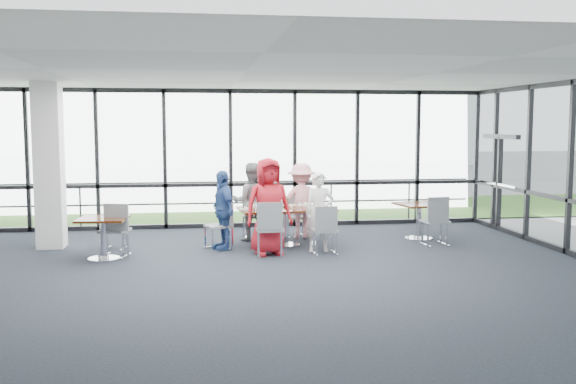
{
  "coord_description": "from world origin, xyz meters",
  "views": [
    {
      "loc": [
        -0.78,
        -9.87,
        2.38
      ],
      "look_at": [
        0.95,
        2.23,
        1.1
      ],
      "focal_mm": 40.0,
      "sensor_mm": 36.0,
      "label": 1
    }
  ],
  "objects": [
    {
      "name": "grass_strip",
      "position": [
        0.0,
        8.0,
        0.01
      ],
      "size": [
        80.0,
        5.0,
        0.01
      ],
      "primitive_type": "cube",
      "color": "#35601A",
      "rests_on": "ground"
    },
    {
      "name": "chair_main_fr",
      "position": [
        1.28,
        3.53,
        0.42
      ],
      "size": [
        0.45,
        0.45,
        0.84
      ],
      "primitive_type": null,
      "rotation": [
        0.0,
        0.0,
        3.23
      ],
      "color": "gray",
      "rests_on": "ground"
    },
    {
      "name": "menu_b",
      "position": [
        1.71,
        2.29,
        0.75
      ],
      "size": [
        0.34,
        0.32,
        0.0
      ],
      "primitive_type": "cube",
      "rotation": [
        0.0,
        0.0,
        -0.58
      ],
      "color": "white",
      "rests_on": "main_table"
    },
    {
      "name": "chair_spare_lb",
      "position": [
        -2.35,
        2.63,
        0.4
      ],
      "size": [
        0.48,
        0.48,
        0.81
      ],
      "primitive_type": null,
      "rotation": [
        0.0,
        0.0,
        2.9
      ],
      "color": "gray",
      "rests_on": "ground"
    },
    {
      "name": "wall_front",
      "position": [
        0.0,
        -5.0,
        1.6
      ],
      "size": [
        12.0,
        0.1,
        3.2
      ],
      "primitive_type": "cube",
      "color": "silver",
      "rests_on": "ground"
    },
    {
      "name": "chair_spare_r",
      "position": [
        3.88,
        2.16,
        0.48
      ],
      "size": [
        0.51,
        0.51,
        0.96
      ],
      "primitive_type": null,
      "rotation": [
        0.0,
        0.0,
        0.1
      ],
      "color": "gray",
      "rests_on": "ground"
    },
    {
      "name": "condiment_caddy",
      "position": [
        0.96,
        2.62,
        0.77
      ],
      "size": [
        0.1,
        0.07,
        0.04
      ],
      "primitive_type": "cube",
      "color": "black",
      "rests_on": "main_table"
    },
    {
      "name": "menu_c",
      "position": [
        1.08,
        2.94,
        0.75
      ],
      "size": [
        0.37,
        0.32,
        0.0
      ],
      "primitive_type": "cube",
      "rotation": [
        0.0,
        0.0,
        0.43
      ],
      "color": "white",
      "rests_on": "main_table"
    },
    {
      "name": "chair_main_fl",
      "position": [
        0.42,
        3.39,
        0.48
      ],
      "size": [
        0.53,
        0.53,
        0.96
      ],
      "primitive_type": null,
      "rotation": [
        0.0,
        0.0,
        2.99
      ],
      "color": "gray",
      "rests_on": "ground"
    },
    {
      "name": "green_bottle",
      "position": [
        0.98,
        2.55,
        0.85
      ],
      "size": [
        0.05,
        0.05,
        0.2
      ],
      "primitive_type": "cylinder",
      "color": "#1C6B29",
      "rests_on": "main_table"
    },
    {
      "name": "chair_spare_la",
      "position": [
        -2.27,
        1.89,
        0.48
      ],
      "size": [
        0.59,
        0.59,
        0.97
      ],
      "primitive_type": null,
      "rotation": [
        0.0,
        0.0,
        -0.29
      ],
      "color": "gray",
      "rests_on": "ground"
    },
    {
      "name": "diner_near_right",
      "position": [
        1.49,
        1.87,
        0.75
      ],
      "size": [
        0.58,
        0.45,
        1.5
      ],
      "primitive_type": "imported",
      "rotation": [
        0.0,
        0.0,
        -0.09
      ],
      "color": "white",
      "rests_on": "ground"
    },
    {
      "name": "diner_far_left",
      "position": [
        0.32,
        3.22,
        0.8
      ],
      "size": [
        0.81,
        0.52,
        1.61
      ],
      "primitive_type": "imported",
      "rotation": [
        0.0,
        0.0,
        3.09
      ],
      "color": "slate",
      "rests_on": "ground"
    },
    {
      "name": "exit_door",
      "position": [
        6.0,
        3.75,
        1.05
      ],
      "size": [
        0.12,
        1.6,
        2.1
      ],
      "primitive_type": "cube",
      "color": "black",
      "rests_on": "ground"
    },
    {
      "name": "side_table_left",
      "position": [
        -2.44,
        1.69,
        0.63
      ],
      "size": [
        0.9,
        0.9,
        0.75
      ],
      "rotation": [
        0.0,
        0.0,
        -0.09
      ],
      "color": "#381D0F",
      "rests_on": "ground"
    },
    {
      "name": "plate_nr",
      "position": [
        1.57,
        2.3,
        0.76
      ],
      "size": [
        0.24,
        0.24,
        0.01
      ],
      "primitive_type": "cylinder",
      "color": "white",
      "rests_on": "main_table"
    },
    {
      "name": "menu_a",
      "position": [
        0.85,
        2.1,
        0.75
      ],
      "size": [
        0.34,
        0.25,
        0.0
      ],
      "primitive_type": "cube",
      "rotation": [
        0.0,
        0.0,
        0.11
      ],
      "color": "white",
      "rests_on": "main_table"
    },
    {
      "name": "floor",
      "position": [
        0.0,
        0.0,
        -0.01
      ],
      "size": [
        12.0,
        10.0,
        0.02
      ],
      "primitive_type": "cube",
      "color": "black",
      "rests_on": "ground"
    },
    {
      "name": "structural_column",
      "position": [
        -3.6,
        3.0,
        1.6
      ],
      "size": [
        0.5,
        0.5,
        3.2
      ],
      "primitive_type": "cube",
      "color": "white",
      "rests_on": "ground"
    },
    {
      "name": "guard_rail",
      "position": [
        0.0,
        5.6,
        0.5
      ],
      "size": [
        12.0,
        0.06,
        0.06
      ],
      "primitive_type": "cylinder",
      "rotation": [
        0.0,
        1.57,
        0.0
      ],
      "color": "#2D2D33",
      "rests_on": "ground"
    },
    {
      "name": "diner_end",
      "position": [
        -0.3,
        2.33,
        0.76
      ],
      "size": [
        0.74,
        1.0,
        1.52
      ],
      "primitive_type": "imported",
      "rotation": [
        0.0,
        0.0,
        -1.26
      ],
      "color": "#305292",
      "rests_on": "ground"
    },
    {
      "name": "main_table",
      "position": [
        0.95,
        2.53,
        0.62
      ],
      "size": [
        1.94,
        1.21,
        0.75
      ],
      "rotation": [
        0.0,
        0.0,
        0.11
      ],
      "color": "#381D0F",
      "rests_on": "ground"
    },
    {
      "name": "plate_fr",
      "position": [
        1.41,
        2.88,
        0.76
      ],
      "size": [
        0.26,
        0.26,
        0.01
      ],
      "primitive_type": "cylinder",
      "color": "white",
      "rests_on": "main_table"
    },
    {
      "name": "curtain_wall_back",
      "position": [
        0.0,
        5.0,
        1.6
      ],
      "size": [
        12.0,
        0.1,
        3.2
      ],
      "primitive_type": "cube",
      "color": "white",
      "rests_on": "ground"
    },
    {
      "name": "diner_far_right",
      "position": [
        1.39,
        3.35,
        0.79
      ],
      "size": [
        1.03,
        0.55,
        1.58
      ],
      "primitive_type": "imported",
      "rotation": [
        0.0,
        0.0,
        3.12
      ],
      "color": "pink",
      "rests_on": "ground"
    },
    {
      "name": "diner_near_left",
      "position": [
        0.51,
        1.72,
        0.89
      ],
      "size": [
        0.97,
        0.74,
        1.79
      ],
      "primitive_type": "imported",
      "rotation": [
        0.0,
        0.0,
        0.21
      ],
      "color": "red",
      "rests_on": "ground"
    },
    {
      "name": "ketchup_bottle",
      "position": [
        0.95,
        2.56,
        0.84
      ],
      "size": [
        0.06,
        0.06,
        0.18
      ],
      "primitive_type": "cylinder",
      "color": "#9E1314",
      "rests_on": "main_table"
    },
    {
      "name": "ceiling",
      "position": [
        0.0,
        0.0,
        3.2
      ],
      "size": [
        12.0,
        10.0,
        0.04
      ],
      "primitive_type": "cube",
      "color": "silver",
      "rests_on": "ground"
    },
    {
      "name": "chair_main_nl",
      "position": [
        0.51,
        1.57,
        0.49
      ],
      "size": [
        0.51,
        0.51,
        0.98
      ],
      "primitive_type": null,
      "rotation": [
        0.0,
        0.0,
        0.06
      ],
      "color": "gray",
      "rests_on": "ground"
    },
    {
      "name": "plate_fl",
      "position": [
        0.46,
        2.85,
        0.76
      ],
      "size": [
        0.27,
        0.27,
        0.01
      ],
      "primitive_type": "cylinder",
      "color": "white",
      "rests_on": "main_table"
    },
    {
      "name": "tumbler_d",
      "position": [
        0.35,
        2.27,
        0.82
      ],
      "size": [
        0.07,
        0.07,
        0.14
      ],
      "primitive_type": "cylinder",
      "color": "white",
      "rests_on": "main_table"
    },
    {
      "name": "chair_main_nr",
      "position": [
        1.54,
        1.62,
        0.44
      ],
      "size": [
        0.45,
        0.45,
        0.89
      ],
      "primitive_type": null,
      "rotation": [
        0.0,
        0.0,
        0.04
      ],
      "color": "gray",
      "rests_on": "ground"
    },
    {
      "name": "tumbler_b",
      "position": [
        1.19,
        2.4,
        0.82
      ],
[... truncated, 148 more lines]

